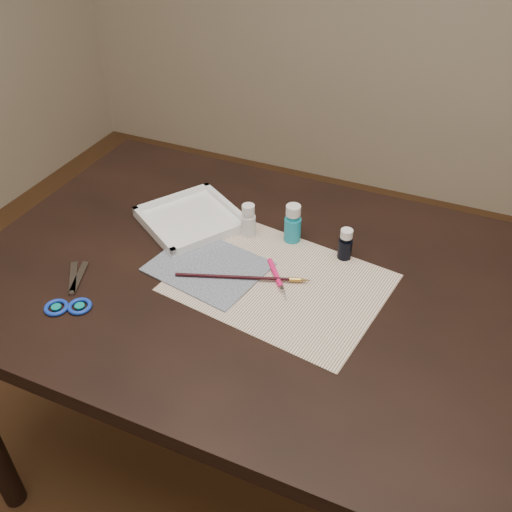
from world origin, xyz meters
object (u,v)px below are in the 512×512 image
at_px(canvas, 208,267).
at_px(paint_bottle_navy, 345,244).
at_px(scissors, 70,288).
at_px(paper, 280,283).
at_px(paint_bottle_cyan, 293,223).
at_px(paint_bottle_white, 248,220).
at_px(palette_tray, 191,218).

bearing_deg(canvas, paint_bottle_navy, 30.73).
height_order(canvas, scissors, scissors).
distance_m(paper, scissors, 0.46).
bearing_deg(paint_bottle_cyan, scissors, -135.89).
distance_m(paper, canvas, 0.17).
bearing_deg(paint_bottle_white, paper, -44.92).
height_order(paper, paint_bottle_navy, paint_bottle_navy).
xyz_separation_m(paper, canvas, (-0.17, -0.02, 0.00)).
distance_m(paint_bottle_navy, palette_tray, 0.40).
relative_size(paint_bottle_white, paint_bottle_navy, 1.09).
bearing_deg(paper, scissors, -153.40).
height_order(paper, paint_bottle_cyan, paint_bottle_cyan).
bearing_deg(palette_tray, paint_bottle_white, 3.91).
bearing_deg(scissors, canvas, -87.22).
height_order(paper, scissors, scissors).
bearing_deg(scissors, palette_tray, -54.70).
bearing_deg(scissors, paint_bottle_navy, -90.90).
height_order(paint_bottle_cyan, scissors, paint_bottle_cyan).
bearing_deg(scissors, paint_bottle_white, -73.50).
bearing_deg(palette_tray, paper, -23.61).
distance_m(scissors, palette_tray, 0.35).
relative_size(paint_bottle_white, scissors, 0.43).
bearing_deg(paper, palette_tray, 156.39).
xyz_separation_m(paint_bottle_cyan, scissors, (-0.38, -0.37, -0.04)).
xyz_separation_m(canvas, palette_tray, (-0.12, 0.15, 0.01)).
bearing_deg(palette_tray, scissors, -109.53).
bearing_deg(paper, canvas, -174.09).
height_order(paint_bottle_white, paint_bottle_navy, paint_bottle_white).
bearing_deg(paint_bottle_navy, paper, -125.56).
bearing_deg(paint_bottle_cyan, paint_bottle_white, -168.05).
relative_size(canvas, paint_bottle_navy, 3.12).
height_order(paint_bottle_navy, scissors, paint_bottle_navy).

